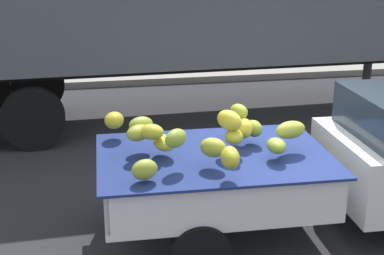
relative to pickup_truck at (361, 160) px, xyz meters
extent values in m
plane|color=#28282B|center=(-0.66, 0.14, -0.89)|extent=(220.00, 220.00, 0.00)
cube|color=gray|center=(-0.66, 7.91, -0.81)|extent=(80.00, 0.80, 0.16)
cube|color=white|center=(-1.82, 0.03, -0.31)|extent=(2.58, 1.74, 0.08)
cube|color=white|center=(-1.81, 0.86, -0.05)|extent=(2.55, 0.09, 0.44)
cube|color=white|center=(-1.84, -0.79, -0.05)|extent=(2.55, 0.09, 0.44)
cube|color=white|center=(-0.58, 0.01, -0.05)|extent=(0.08, 1.70, 0.44)
cube|color=white|center=(-3.07, 0.06, -0.05)|extent=(0.08, 1.70, 0.44)
cube|color=#B21914|center=(-1.81, 0.89, -0.09)|extent=(2.45, 0.06, 0.07)
cube|color=navy|center=(-1.82, 0.03, 0.18)|extent=(2.70, 1.86, 0.03)
ellipsoid|color=#9DAA30|center=(-1.43, 0.42, 0.57)|extent=(0.27, 0.32, 0.18)
ellipsoid|color=gold|center=(-2.92, 0.79, 0.43)|extent=(0.29, 0.34, 0.21)
ellipsoid|color=gold|center=(-1.61, -0.03, 0.42)|extent=(0.28, 0.32, 0.17)
ellipsoid|color=gold|center=(-1.82, -0.71, 0.45)|extent=(0.23, 0.36, 0.22)
ellipsoid|color=#9AAA31|center=(-2.63, 0.33, 0.51)|extent=(0.35, 0.31, 0.18)
ellipsoid|color=#A2AA2D|center=(-2.68, 0.10, 0.49)|extent=(0.38, 0.37, 0.18)
ellipsoid|color=#A5AB2E|center=(-1.92, -0.34, 0.43)|extent=(0.37, 0.37, 0.21)
ellipsoid|color=olive|center=(-1.28, 0.29, 0.39)|extent=(0.24, 0.31, 0.20)
ellipsoid|color=#A3AE31|center=(-0.94, -0.04, 0.47)|extent=(0.43, 0.32, 0.20)
ellipsoid|color=gold|center=(-2.39, 0.07, 0.36)|extent=(0.30, 0.40, 0.17)
ellipsoid|color=yellow|center=(-1.65, 0.03, 0.60)|extent=(0.34, 0.41, 0.23)
ellipsoid|color=#87A232|center=(-2.31, -0.29, 0.54)|extent=(0.34, 0.36, 0.20)
ellipsoid|color=#96A730|center=(-2.68, -0.59, 0.33)|extent=(0.35, 0.32, 0.21)
ellipsoid|color=yellow|center=(-1.42, 0.23, 0.42)|extent=(0.26, 0.32, 0.24)
ellipsoid|color=olive|center=(-1.18, -0.27, 0.37)|extent=(0.22, 0.32, 0.16)
ellipsoid|color=gold|center=(-2.53, 0.03, 0.52)|extent=(0.36, 0.35, 0.17)
cylinder|color=black|center=(0.67, 0.81, -0.57)|extent=(0.64, 0.21, 0.64)
cylinder|color=black|center=(-2.11, 0.86, -0.57)|extent=(0.64, 0.21, 0.64)
cylinder|color=black|center=(-2.14, -0.78, -0.57)|extent=(0.64, 0.21, 0.64)
cube|color=black|center=(-0.64, 4.87, 0.21)|extent=(11.05, 0.83, 0.30)
cylinder|color=black|center=(-4.28, 5.93, -0.35)|extent=(1.09, 0.34, 1.08)
cylinder|color=black|center=(-4.19, 3.53, -0.35)|extent=(1.09, 0.34, 1.08)
cylinder|color=#38383A|center=(2.66, 5.00, -0.26)|extent=(0.18, 0.18, 1.25)
camera|label=1|loc=(-3.14, -5.74, 2.54)|focal=51.74mm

